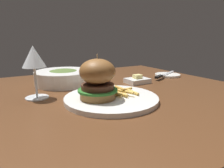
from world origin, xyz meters
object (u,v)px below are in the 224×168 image
at_px(wine_glass, 34,59).
at_px(bread_plate, 167,75).
at_px(main_plate, 111,98).
at_px(burger_sandwich, 97,79).
at_px(butter_dish, 137,80).
at_px(soup_bowl, 64,77).
at_px(table_knife, 164,75).

bearing_deg(wine_glass, bread_plate, 5.33).
xyz_separation_m(main_plate, burger_sandwich, (-0.05, 0.00, 0.07)).
height_order(wine_glass, butter_dish, wine_glass).
bearing_deg(wine_glass, main_plate, -36.13).
bearing_deg(main_plate, burger_sandwich, 177.78).
relative_size(main_plate, soup_bowl, 1.24).
bearing_deg(main_plate, bread_plate, 24.48).
xyz_separation_m(burger_sandwich, butter_dish, (0.26, 0.15, -0.06)).
distance_m(bread_plate, butter_dish, 0.23).
distance_m(main_plate, bread_plate, 0.48).
bearing_deg(bread_plate, soup_bowl, 169.43).
distance_m(table_knife, butter_dish, 0.18).
relative_size(burger_sandwich, table_knife, 0.62).
xyz_separation_m(wine_glass, soup_bowl, (0.13, 0.15, -0.09)).
relative_size(bread_plate, soup_bowl, 0.53).
bearing_deg(burger_sandwich, wine_glass, 136.77).
height_order(bread_plate, soup_bowl, soup_bowl).
height_order(bread_plate, butter_dish, butter_dish).
bearing_deg(main_plate, soup_bowl, 101.56).
bearing_deg(burger_sandwich, bread_plate, 22.26).
bearing_deg(bread_plate, wine_glass, -174.67).
bearing_deg(bread_plate, table_knife, -155.59).
bearing_deg(burger_sandwich, main_plate, -2.22).
xyz_separation_m(wine_glass, table_knife, (0.59, 0.04, -0.11)).
xyz_separation_m(bread_plate, soup_bowl, (-0.50, 0.09, 0.03)).
bearing_deg(soup_bowl, table_knife, -14.15).
relative_size(bread_plate, table_knife, 0.59).
relative_size(wine_glass, butter_dish, 1.74).
relative_size(table_knife, soup_bowl, 0.90).
bearing_deg(butter_dish, bread_plate, 12.09).
bearing_deg(soup_bowl, bread_plate, -10.57).
distance_m(burger_sandwich, wine_glass, 0.21).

